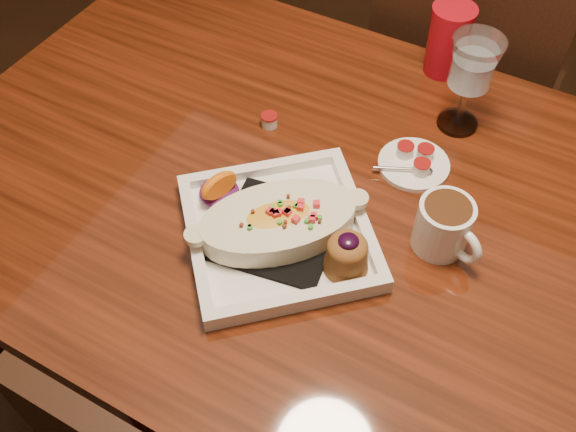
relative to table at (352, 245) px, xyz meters
The scene contains 9 objects.
floor 0.65m from the table, ahead, with size 7.00×7.00×0.00m, color black.
table is the anchor object (origin of this frame).
chair_far 0.65m from the table, 90.00° to the left, with size 0.42×0.42×0.93m.
plate 0.18m from the table, 124.87° to the right, with size 0.39×0.39×0.08m.
coffee_mug 0.20m from the table, ahead, with size 0.11×0.08×0.09m.
goblet 0.36m from the table, 74.63° to the left, with size 0.09×0.09×0.18m.
saucer 0.18m from the table, 72.10° to the left, with size 0.12×0.12×0.08m.
creamer_loose 0.27m from the table, 154.95° to the left, with size 0.03×0.03×0.02m.
red_tumbler 0.43m from the table, 90.65° to the left, with size 0.08×0.08×0.14m, color red.
Camera 1 is at (0.22, -0.62, 1.56)m, focal length 40.00 mm.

